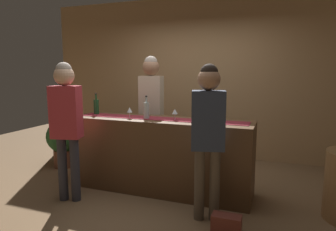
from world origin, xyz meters
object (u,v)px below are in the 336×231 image
wine_glass_near_customer (130,110)px  handbag (226,226)px  bartender (151,101)px  wine_bottle_clear (146,110)px  customer_sipping (208,126)px  wine_bottle_green (96,106)px  wine_glass_far_end (207,113)px  potted_plant_tall (63,140)px  wine_glass_mid_counter (175,112)px  customer_browsing (66,117)px

wine_glass_near_customer → handbag: size_ratio=0.51×
bartender → wine_bottle_clear: bearing=103.8°
bartender → customer_sipping: 1.63m
wine_bottle_green → wine_bottle_clear: 0.84m
wine_bottle_clear → wine_glass_far_end: wine_bottle_clear is taller
bartender → wine_bottle_green: bearing=35.0°
wine_bottle_green → wine_glass_near_customer: 0.64m
wine_glass_near_customer → customer_sipping: customer_sipping is taller
potted_plant_tall → handbag: potted_plant_tall is taller
wine_glass_mid_counter → customer_browsing: (-1.14, -0.66, -0.03)m
customer_browsing → customer_sipping: bearing=-9.9°
wine_glass_mid_counter → handbag: 1.50m
customer_browsing → bartender: bearing=52.8°
wine_bottle_clear → potted_plant_tall: size_ratio=0.39×
customer_browsing → wine_bottle_green: bearing=82.3°
customer_sipping → wine_glass_near_customer: bearing=143.3°
wine_bottle_green → potted_plant_tall: size_ratio=0.39×
wine_glass_near_customer → potted_plant_tall: bearing=162.9°
wine_bottle_green → wine_glass_far_end: bearing=-1.7°
wine_glass_mid_counter → wine_bottle_green: bearing=175.7°
wine_glass_near_customer → handbag: 1.87m
wine_bottle_green → potted_plant_tall: (-0.86, 0.29, -0.63)m
bartender → customer_browsing: 1.38m
wine_bottle_clear → wine_glass_far_end: size_ratio=2.10×
wine_bottle_clear → customer_browsing: 0.99m
wine_glass_far_end → customer_browsing: (-1.53, -0.70, -0.03)m
wine_bottle_green → customer_sipping: (1.77, -0.63, -0.06)m
wine_bottle_clear → wine_glass_far_end: bearing=5.1°
wine_glass_near_customer → wine_glass_mid_counter: same height
wine_glass_near_customer → wine_glass_far_end: (1.00, 0.11, 0.00)m
customer_browsing → potted_plant_tall: 1.52m
wine_bottle_clear → customer_browsing: (-0.76, -0.63, -0.04)m
wine_bottle_green → customer_sipping: 1.88m
bartender → potted_plant_tall: (-1.49, -0.22, -0.68)m
wine_bottle_green → customer_browsing: customer_browsing is taller
wine_glass_mid_counter → potted_plant_tall: (-2.08, 0.39, -0.62)m
wine_glass_far_end → customer_sipping: (0.16, -0.59, -0.05)m
bartender → wine_glass_mid_counter: bearing=129.7°
wine_bottle_green → bartender: (0.63, 0.52, 0.05)m
potted_plant_tall → customer_browsing: bearing=-47.9°
bartender → handbag: 2.25m
customer_sipping → handbag: (0.26, -0.28, -0.91)m
customer_sipping → customer_browsing: bearing=169.5°
wine_glass_mid_counter → customer_browsing: customer_browsing is taller
wine_glass_mid_counter → wine_glass_far_end: size_ratio=1.00×
handbag → potted_plant_tall: bearing=157.3°
wine_glass_near_customer → wine_glass_mid_counter: bearing=6.6°
customer_sipping → potted_plant_tall: size_ratio=2.12×
wine_bottle_clear → handbag: 1.73m
wine_bottle_clear → handbag: bearing=-33.7°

